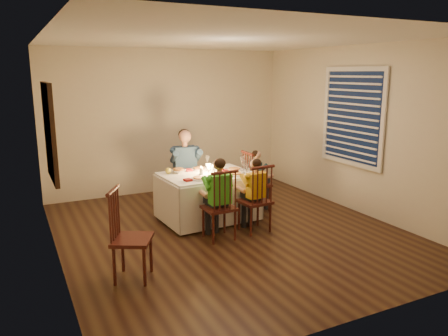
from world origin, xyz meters
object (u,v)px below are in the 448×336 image
chair_end (256,210)px  child_teal (256,210)px  adult (186,207)px  chair_near_left (219,238)px  dining_table (208,187)px  child_yellow (254,231)px  child_green (219,238)px  serving_bowl (179,171)px  chair_extra (134,278)px  chair_near_right (254,231)px  chair_adult (186,207)px

chair_end → child_teal: child_teal is taller
adult → chair_near_left: bearing=-88.5°
dining_table → child_yellow: bearing=-66.1°
child_green → serving_bowl: (-0.18, 1.03, 0.74)m
chair_near_left → chair_extra: size_ratio=0.96×
chair_near_right → child_teal: 0.97m
chair_near_left → serving_bowl: size_ratio=4.81×
child_yellow → chair_near_right: bearing=180.0°
chair_near_right → chair_end: 0.97m
chair_extra → adult: bearing=-5.6°
chair_adult → adult: adult is taller
dining_table → child_green: (-0.19, -0.79, -0.51)m
chair_adult → serving_bowl: 0.94m
child_teal → serving_bowl: size_ratio=4.87×
chair_near_right → chair_extra: bearing=15.6°
child_green → serving_bowl: size_ratio=5.48×
chair_adult → child_yellow: size_ratio=0.93×
chair_adult → serving_bowl: bearing=-115.4°
chair_adult → chair_near_left: (-0.13, -1.52, 0.00)m
chair_near_left → chair_end: same height
chair_adult → chair_extra: size_ratio=0.96×
chair_adult → adult: bearing=-173.7°
adult → child_teal: adult is taller
chair_end → chair_extra: size_ratio=0.96×
chair_extra → chair_end: bearing=-29.7°
chair_adult → child_teal: bearing=-28.2°
child_green → child_yellow: bearing=-176.8°
child_teal → serving_bowl: (-1.26, 0.16, 0.74)m
adult → child_green: size_ratio=1.17×
chair_end → chair_near_left: bearing=130.3°
chair_end → child_teal: size_ratio=0.99×
serving_bowl → adult: bearing=58.3°
chair_near_left → child_yellow: size_ratio=0.93×
chair_near_left → chair_end: 1.39m
chair_near_right → child_green: (-0.57, -0.05, 0.00)m
serving_bowl → child_teal: bearing=-7.3°
serving_bowl → chair_near_left: bearing=-80.1°
child_yellow → child_teal: (0.51, 0.82, 0.00)m
adult → child_teal: size_ratio=1.32×
chair_near_left → chair_extra: chair_extra is taller
dining_table → child_yellow: 0.98m
child_yellow → chair_end: bearing=-126.1°
chair_adult → chair_near_right: 1.54m
chair_end → child_teal: bearing=0.0°
chair_end → child_green: size_ratio=0.88×
adult → child_yellow: (0.45, -1.48, 0.00)m
chair_near_left → serving_bowl: (-0.18, 1.03, 0.74)m
chair_near_right → child_yellow: bearing=180.0°
child_teal → chair_end: bearing=0.0°
adult → child_yellow: 1.54m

